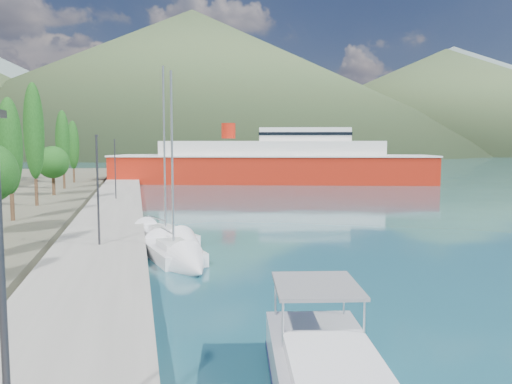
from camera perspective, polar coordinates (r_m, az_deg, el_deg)
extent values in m
plane|color=#1C4E5C|center=(135.10, -10.61, 2.67)|extent=(1400.00, 1400.00, 0.00)
cube|color=gray|center=(41.25, -16.30, -3.03)|extent=(5.00, 88.00, 0.80)
cone|color=slate|center=(705.17, -6.52, 12.23)|extent=(760.00, 760.00, 180.00)
cone|color=slate|center=(751.18, 21.48, 9.94)|extent=(640.00, 640.00, 140.00)
cone|color=#3D502E|center=(420.54, -7.21, 12.40)|extent=(480.00, 480.00, 115.00)
cone|color=#3D502E|center=(478.11, 20.76, 9.74)|extent=(420.00, 420.00, 90.00)
cylinder|color=#47301E|center=(41.10, -26.07, -1.57)|extent=(0.30, 0.30, 2.00)
ellipsoid|color=#184B15|center=(40.84, -26.34, 4.76)|extent=(1.80, 1.80, 7.08)
cylinder|color=#47301E|center=(50.14, -23.80, -0.03)|extent=(0.30, 0.30, 2.47)
ellipsoid|color=#184B15|center=(49.97, -24.05, 6.40)|extent=(1.80, 1.80, 8.77)
cylinder|color=#47301E|center=(59.96, -22.12, 0.74)|extent=(0.36, 0.36, 2.24)
sphere|color=#184B15|center=(59.83, -22.21, 3.17)|extent=(3.58, 3.58, 3.58)
cylinder|color=#47301E|center=(68.28, -21.08, 1.28)|extent=(0.30, 0.30, 2.19)
ellipsoid|color=#184B15|center=(68.13, -21.22, 5.46)|extent=(1.80, 1.80, 7.77)
cylinder|color=#47301E|center=(78.72, -20.08, 1.75)|extent=(0.30, 0.30, 2.01)
ellipsoid|color=#184B15|center=(78.59, -20.19, 5.08)|extent=(1.80, 1.80, 7.12)
cylinder|color=#2D2D33|center=(8.88, -26.97, -11.66)|extent=(0.12, 0.12, 6.00)
cylinder|color=#2D2D33|center=(28.65, -17.63, 0.14)|extent=(0.12, 0.12, 6.00)
cube|color=#2D2D33|center=(28.79, -17.77, 6.14)|extent=(0.15, 0.50, 0.12)
cylinder|color=#2D2D33|center=(52.78, -15.79, 2.50)|extent=(0.12, 0.12, 6.00)
cube|color=#2D2D33|center=(52.97, -15.87, 5.76)|extent=(0.15, 0.50, 0.12)
cube|color=silver|center=(12.91, 8.13, -20.25)|extent=(3.77, 6.82, 1.08)
cube|color=silver|center=(11.92, 8.89, -18.88)|extent=(2.62, 3.48, 0.39)
cube|color=slate|center=(13.88, 6.93, -10.56)|extent=(2.73, 3.06, 0.10)
cube|color=silver|center=(28.40, -9.61, -6.98)|extent=(3.47, 6.02, 0.90)
cube|color=silver|center=(27.92, -9.41, -5.92)|extent=(1.84, 2.51, 0.35)
cylinder|color=silver|center=(27.39, -9.56, 3.60)|extent=(0.12, 0.12, 9.55)
cone|color=silver|center=(25.03, -7.25, -8.63)|extent=(2.82, 3.07, 2.31)
cube|color=silver|center=(33.61, -10.56, -5.07)|extent=(4.34, 6.54, 0.87)
cube|color=silver|center=(33.14, -10.28, -4.20)|extent=(2.15, 2.78, 0.34)
cylinder|color=silver|center=(32.68, -10.44, 4.76)|extent=(0.12, 0.12, 10.61)
cone|color=silver|center=(30.14, -7.41, -6.24)|extent=(3.12, 3.49, 2.22)
cube|color=#A71D0D|center=(82.57, 1.79, 2.42)|extent=(52.67, 25.02, 5.00)
cube|color=silver|center=(82.47, 1.80, 4.15)|extent=(53.11, 25.43, 0.27)
cube|color=silver|center=(82.46, 1.80, 4.90)|extent=(36.77, 18.70, 2.68)
cube|color=silver|center=(82.53, 5.55, 6.55)|extent=(15.79, 10.50, 2.14)
cylinder|color=#A71D0D|center=(82.94, -3.17, 6.99)|extent=(2.32, 2.32, 2.50)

